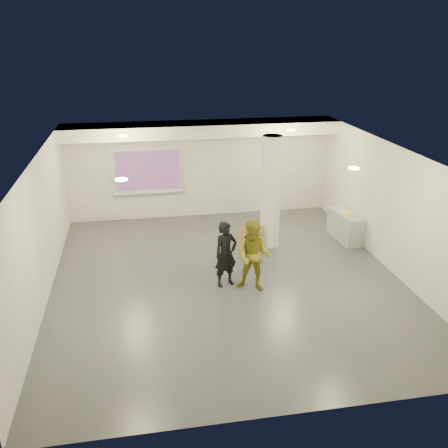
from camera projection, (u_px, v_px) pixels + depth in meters
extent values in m
cube|color=#3A3C42|center=(227.00, 280.00, 11.69)|extent=(8.00, 9.00, 0.01)
cube|color=white|center=(227.00, 154.00, 10.61)|extent=(8.00, 9.00, 0.01)
cube|color=silver|center=(200.00, 169.00, 15.28)|extent=(8.00, 0.01, 3.00)
cube|color=silver|center=(286.00, 331.00, 7.02)|extent=(8.00, 0.01, 3.00)
cube|color=silver|center=(41.00, 232.00, 10.49)|extent=(0.01, 9.00, 3.00)
cube|color=silver|center=(393.00, 209.00, 11.81)|extent=(0.01, 9.00, 3.00)
cube|color=white|center=(202.00, 129.00, 14.29)|extent=(8.00, 1.10, 0.36)
cylinder|color=#FFF198|center=(123.00, 136.00, 12.54)|extent=(0.22, 0.22, 0.02)
cylinder|color=#FFF198|center=(291.00, 130.00, 13.27)|extent=(0.22, 0.22, 0.02)
cylinder|color=#FFF198|center=(121.00, 180.00, 8.87)|extent=(0.22, 0.22, 0.02)
cylinder|color=#FFF198|center=(354.00, 168.00, 9.60)|extent=(0.22, 0.22, 0.02)
cylinder|color=white|center=(271.00, 192.00, 13.05)|extent=(0.52, 0.52, 3.00)
cube|color=silver|center=(148.00, 170.00, 14.96)|extent=(2.10, 0.06, 1.40)
cube|color=#0052AC|center=(148.00, 170.00, 14.92)|extent=(1.90, 0.01, 1.20)
cube|color=silver|center=(149.00, 193.00, 15.16)|extent=(2.10, 0.08, 0.04)
cube|color=#939597|center=(347.00, 226.00, 13.84)|extent=(0.66, 1.37, 0.77)
cube|color=silver|center=(346.00, 212.00, 13.74)|extent=(0.22, 0.28, 0.02)
cube|color=yellow|center=(348.00, 214.00, 13.60)|extent=(0.28, 0.35, 0.03)
cube|color=#9A7048|center=(252.00, 238.00, 13.18)|extent=(0.62, 0.26, 0.66)
cube|color=#9A7048|center=(248.00, 239.00, 13.17)|extent=(0.59, 0.30, 0.63)
imported|color=black|center=(226.00, 254.00, 11.19)|extent=(0.65, 0.53, 1.53)
imported|color=olive|center=(254.00, 256.00, 10.98)|extent=(0.99, 0.91, 1.65)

